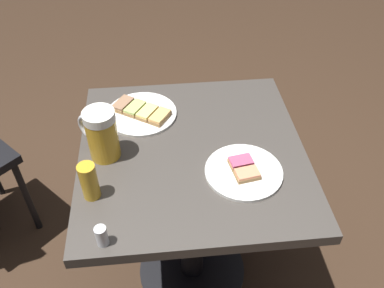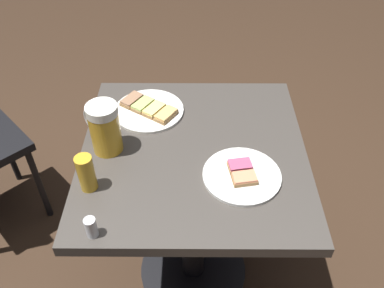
{
  "view_description": "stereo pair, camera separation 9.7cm",
  "coord_description": "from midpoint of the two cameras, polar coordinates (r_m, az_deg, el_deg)",
  "views": [
    {
      "loc": [
        -0.09,
        -0.91,
        1.57
      ],
      "look_at": [
        0.0,
        0.0,
        0.72
      ],
      "focal_mm": 38.22,
      "sensor_mm": 36.0,
      "label": 1
    },
    {
      "loc": [
        0.0,
        -0.92,
        1.57
      ],
      "look_at": [
        0.0,
        0.0,
        0.72
      ],
      "focal_mm": 38.22,
      "sensor_mm": 36.0,
      "label": 2
    }
  ],
  "objects": [
    {
      "name": "cafe_table",
      "position": [
        1.38,
        2.04,
        -5.7
      ],
      "size": [
        0.69,
        0.71,
        0.7
      ],
      "color": "black",
      "rests_on": "ground_plane"
    },
    {
      "name": "beer_mug",
      "position": [
        1.23,
        -10.18,
        2.27
      ],
      "size": [
        0.13,
        0.12,
        0.16
      ],
      "color": "gold",
      "rests_on": "cafe_table"
    },
    {
      "name": "ground_plane",
      "position": [
        1.81,
        1.61,
        -17.14
      ],
      "size": [
        6.0,
        6.0,
        0.0
      ],
      "primitive_type": "plane",
      "color": "#382619"
    },
    {
      "name": "plate_far",
      "position": [
        1.18,
        9.1,
        -4.36
      ],
      "size": [
        0.23,
        0.23,
        0.03
      ],
      "color": "white",
      "rests_on": "cafe_table"
    },
    {
      "name": "salt_shaker",
      "position": [
        1.05,
        -11.55,
        -11.45
      ],
      "size": [
        0.03,
        0.03,
        0.06
      ],
      "primitive_type": "cylinder",
      "color": "silver",
      "rests_on": "cafe_table"
    },
    {
      "name": "beer_glass_small",
      "position": [
        1.13,
        -12.42,
        -4.08
      ],
      "size": [
        0.05,
        0.05,
        0.11
      ],
      "primitive_type": "cylinder",
      "color": "gold",
      "rests_on": "cafe_table"
    },
    {
      "name": "plate_near",
      "position": [
        1.4,
        -4.26,
        4.77
      ],
      "size": [
        0.24,
        0.24,
        0.03
      ],
      "color": "white",
      "rests_on": "cafe_table"
    }
  ]
}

